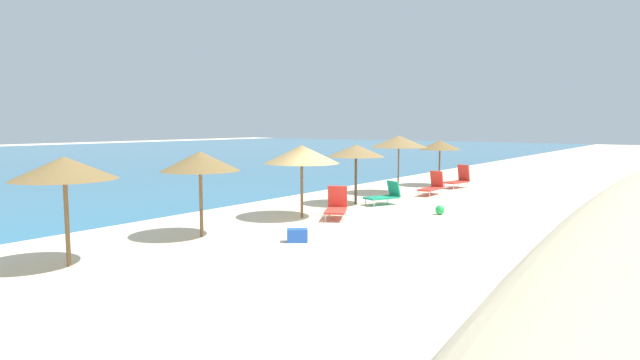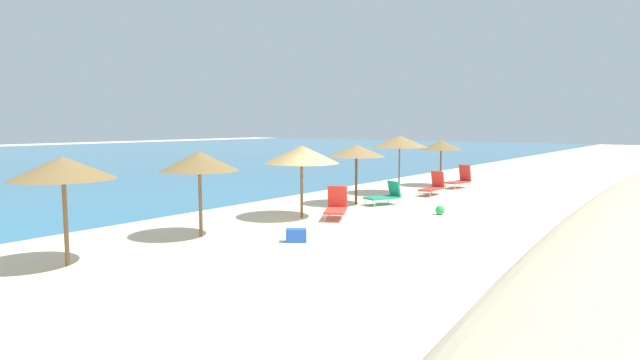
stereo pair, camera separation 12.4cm
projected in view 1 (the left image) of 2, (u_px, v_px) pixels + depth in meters
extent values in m
plane|color=beige|center=(336.00, 224.00, 16.86)|extent=(160.00, 160.00, 0.00)
cylinder|color=brown|center=(67.00, 220.00, 11.76)|extent=(0.10, 0.10, 2.10)
cone|color=olive|center=(64.00, 168.00, 11.64)|extent=(2.25, 2.25, 0.51)
cylinder|color=brown|center=(201.00, 201.00, 14.92)|extent=(0.10, 0.10, 2.02)
cone|color=olive|center=(200.00, 161.00, 14.80)|extent=(2.21, 2.21, 0.55)
cylinder|color=brown|center=(302.00, 188.00, 17.98)|extent=(0.10, 0.10, 2.00)
cone|color=#9E7F4C|center=(302.00, 154.00, 17.86)|extent=(2.55, 2.55, 0.61)
cylinder|color=brown|center=(356.00, 179.00, 21.00)|extent=(0.10, 0.10, 2.04)
cone|color=olive|center=(356.00, 151.00, 20.89)|extent=(2.27, 2.27, 0.48)
cylinder|color=brown|center=(398.00, 169.00, 24.21)|extent=(0.07, 0.07, 2.27)
cone|color=olive|center=(399.00, 141.00, 24.07)|extent=(2.58, 2.58, 0.53)
cylinder|color=brown|center=(439.00, 166.00, 27.38)|extent=(0.08, 0.08, 2.01)
cone|color=olive|center=(440.00, 145.00, 27.27)|extent=(2.16, 2.16, 0.48)
cube|color=red|center=(430.00, 189.00, 23.71)|extent=(1.50, 0.61, 0.07)
cube|color=red|center=(437.00, 179.00, 24.24)|extent=(0.28, 0.59, 0.77)
cylinder|color=silver|center=(419.00, 194.00, 23.36)|extent=(0.04, 0.04, 0.25)
cylinder|color=silver|center=(429.00, 194.00, 23.07)|extent=(0.04, 0.04, 0.25)
cylinder|color=silver|center=(431.00, 191.00, 24.39)|extent=(0.04, 0.04, 0.25)
cylinder|color=silver|center=(441.00, 191.00, 24.10)|extent=(0.04, 0.04, 0.25)
cube|color=red|center=(336.00, 211.00, 17.70)|extent=(1.46, 1.21, 0.07)
cube|color=red|center=(338.00, 197.00, 18.26)|extent=(0.48, 0.67, 0.77)
cylinder|color=silver|center=(325.00, 218.00, 17.20)|extent=(0.04, 0.04, 0.26)
cylinder|color=silver|center=(343.00, 219.00, 17.13)|extent=(0.04, 0.04, 0.26)
cylinder|color=silver|center=(329.00, 213.00, 18.29)|extent=(0.04, 0.04, 0.26)
cylinder|color=silver|center=(345.00, 213.00, 18.22)|extent=(0.04, 0.04, 0.26)
cube|color=red|center=(456.00, 182.00, 26.37)|extent=(1.48, 0.92, 0.07)
cube|color=red|center=(464.00, 173.00, 26.75)|extent=(0.34, 0.67, 0.84)
cylinder|color=silver|center=(444.00, 186.00, 26.21)|extent=(0.04, 0.04, 0.27)
cylinder|color=silver|center=(454.00, 187.00, 25.81)|extent=(0.04, 0.04, 0.27)
cylinder|color=silver|center=(458.00, 184.00, 26.97)|extent=(0.04, 0.04, 0.27)
cylinder|color=silver|center=(467.00, 185.00, 26.56)|extent=(0.04, 0.04, 0.27)
cube|color=#199972|center=(381.00, 198.00, 20.89)|extent=(1.48, 1.13, 0.07)
cube|color=#199972|center=(394.00, 189.00, 21.17)|extent=(0.45, 0.70, 0.63)
cylinder|color=silver|center=(365.00, 202.00, 20.86)|extent=(0.04, 0.04, 0.25)
cylinder|color=silver|center=(374.00, 204.00, 20.37)|extent=(0.04, 0.04, 0.25)
cylinder|color=silver|center=(388.00, 200.00, 21.43)|extent=(0.04, 0.04, 0.25)
cylinder|color=silver|center=(397.00, 202.00, 20.94)|extent=(0.04, 0.04, 0.25)
sphere|color=green|center=(440.00, 210.00, 18.65)|extent=(0.33, 0.33, 0.33)
cube|color=blue|center=(297.00, 235.00, 14.31)|extent=(0.61, 0.64, 0.36)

